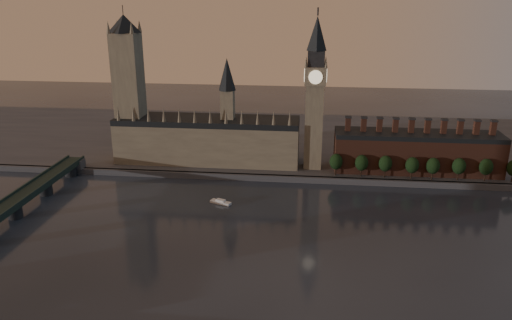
# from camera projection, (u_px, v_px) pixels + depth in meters

# --- Properties ---
(ground) EXTENTS (900.00, 900.00, 0.00)m
(ground) POSITION_uv_depth(u_px,v_px,m) (291.00, 247.00, 247.61)
(ground) COLOR black
(ground) RESTS_ON ground
(north_bank) EXTENTS (900.00, 182.00, 4.00)m
(north_bank) POSITION_uv_depth(u_px,v_px,m) (300.00, 142.00, 414.72)
(north_bank) COLOR #4B4C51
(north_bank) RESTS_ON ground
(palace_of_westminster) EXTENTS (130.00, 30.30, 74.00)m
(palace_of_westminster) POSITION_uv_depth(u_px,v_px,m) (208.00, 138.00, 355.67)
(palace_of_westminster) COLOR #81745C
(palace_of_westminster) RESTS_ON north_bank
(victoria_tower) EXTENTS (24.00, 24.00, 108.00)m
(victoria_tower) POSITION_uv_depth(u_px,v_px,m) (129.00, 84.00, 349.57)
(victoria_tower) COLOR #81745C
(victoria_tower) RESTS_ON north_bank
(big_ben) EXTENTS (15.00, 15.00, 107.00)m
(big_ben) POSITION_uv_depth(u_px,v_px,m) (315.00, 92.00, 332.09)
(big_ben) COLOR #81745C
(big_ben) RESTS_ON north_bank
(chimney_block) EXTENTS (110.00, 25.00, 37.00)m
(chimney_block) POSITION_uv_depth(u_px,v_px,m) (417.00, 151.00, 337.27)
(chimney_block) COLOR brown
(chimney_block) RESTS_ON north_bank
(embankment_tree_0) EXTENTS (8.60, 8.60, 14.88)m
(embankment_tree_0) POSITION_uv_depth(u_px,v_px,m) (336.00, 162.00, 330.37)
(embankment_tree_0) COLOR black
(embankment_tree_0) RESTS_ON north_bank
(embankment_tree_1) EXTENTS (8.60, 8.60, 14.88)m
(embankment_tree_1) POSITION_uv_depth(u_px,v_px,m) (362.00, 163.00, 328.12)
(embankment_tree_1) COLOR black
(embankment_tree_1) RESTS_ON north_bank
(embankment_tree_2) EXTENTS (8.60, 8.60, 14.88)m
(embankment_tree_2) POSITION_uv_depth(u_px,v_px,m) (385.00, 164.00, 326.68)
(embankment_tree_2) COLOR black
(embankment_tree_2) RESTS_ON north_bank
(embankment_tree_3) EXTENTS (8.60, 8.60, 14.88)m
(embankment_tree_3) POSITION_uv_depth(u_px,v_px,m) (412.00, 165.00, 323.71)
(embankment_tree_3) COLOR black
(embankment_tree_3) RESTS_ON north_bank
(embankment_tree_4) EXTENTS (8.60, 8.60, 14.88)m
(embankment_tree_4) POSITION_uv_depth(u_px,v_px,m) (433.00, 166.00, 322.43)
(embankment_tree_4) COLOR black
(embankment_tree_4) RESTS_ON north_bank
(embankment_tree_5) EXTENTS (8.60, 8.60, 14.88)m
(embankment_tree_5) POSITION_uv_depth(u_px,v_px,m) (459.00, 166.00, 321.79)
(embankment_tree_5) COLOR black
(embankment_tree_5) RESTS_ON north_bank
(embankment_tree_6) EXTENTS (8.60, 8.60, 14.88)m
(embankment_tree_6) POSITION_uv_depth(u_px,v_px,m) (486.00, 167.00, 320.44)
(embankment_tree_6) COLOR black
(embankment_tree_6) RESTS_ON north_bank
(river_boat) EXTENTS (13.46, 8.37, 2.60)m
(river_boat) POSITION_uv_depth(u_px,v_px,m) (221.00, 202.00, 298.13)
(river_boat) COLOR silver
(river_boat) RESTS_ON ground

